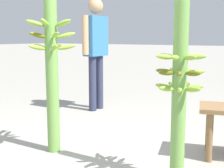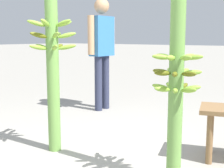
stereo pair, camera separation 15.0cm
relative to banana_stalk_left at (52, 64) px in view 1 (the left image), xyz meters
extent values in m
cylinder|color=#6B9E47|center=(0.00, 0.00, -0.06)|extent=(0.12, 0.12, 1.67)
ellipsoid|color=#84B238|center=(0.03, 0.14, 0.39)|extent=(0.08, 0.19, 0.09)
ellipsoid|color=#84B238|center=(-0.12, 0.07, 0.39)|extent=(0.18, 0.13, 0.09)
ellipsoid|color=#84B238|center=(-0.11, -0.10, 0.39)|extent=(0.17, 0.16, 0.09)
ellipsoid|color=#84B238|center=(0.06, -0.13, 0.39)|extent=(0.11, 0.19, 0.09)
ellipsoid|color=#84B238|center=(0.14, 0.01, 0.39)|extent=(0.19, 0.06, 0.09)
ellipsoid|color=#5D6216|center=(-0.03, -0.14, 0.28)|extent=(0.08, 0.19, 0.08)
ellipsoid|color=#84B238|center=(0.13, -0.07, 0.28)|extent=(0.18, 0.13, 0.08)
ellipsoid|color=#84B238|center=(0.11, 0.10, 0.28)|extent=(0.17, 0.16, 0.08)
ellipsoid|color=#84B238|center=(-0.06, 0.13, 0.28)|extent=(0.12, 0.19, 0.08)
ellipsoid|color=#84B238|center=(-0.15, -0.02, 0.28)|extent=(0.19, 0.06, 0.08)
ellipsoid|color=#84B238|center=(0.12, 0.09, 0.16)|extent=(0.17, 0.15, 0.08)
ellipsoid|color=#5D6216|center=(-0.05, 0.14, 0.16)|extent=(0.10, 0.19, 0.08)
ellipsoid|color=#84B238|center=(-0.15, 0.00, 0.16)|extent=(0.19, 0.05, 0.08)
ellipsoid|color=#84B238|center=(-0.04, -0.14, 0.16)|extent=(0.09, 0.19, 0.08)
ellipsoid|color=#84B238|center=(0.12, -0.08, 0.16)|extent=(0.18, 0.14, 0.08)
cylinder|color=#6B9E47|center=(1.30, 0.05, -0.13)|extent=(0.11, 0.11, 1.52)
ellipsoid|color=#84B238|center=(1.17, 0.07, 0.11)|extent=(0.15, 0.06, 0.05)
ellipsoid|color=#84B238|center=(1.21, -0.04, 0.11)|extent=(0.13, 0.13, 0.05)
ellipsoid|color=#84B238|center=(1.30, -0.08, 0.11)|extent=(0.05, 0.15, 0.05)
ellipsoid|color=#84B238|center=(1.40, -0.02, 0.11)|extent=(0.14, 0.11, 0.05)
ellipsoid|color=#84B238|center=(1.41, 0.08, 0.11)|extent=(0.15, 0.08, 0.05)
ellipsoid|color=#84B238|center=(1.34, 0.16, 0.11)|extent=(0.09, 0.15, 0.05)
ellipsoid|color=#5D6216|center=(1.23, 0.15, 0.11)|extent=(0.10, 0.14, 0.05)
ellipsoid|color=#84B238|center=(1.40, 0.11, 0.00)|extent=(0.14, 0.11, 0.05)
ellipsoid|color=#84B238|center=(1.31, 0.17, 0.00)|extent=(0.06, 0.15, 0.05)
ellipsoid|color=#84B238|center=(1.21, 0.13, 0.00)|extent=(0.13, 0.13, 0.05)
ellipsoid|color=#5D6216|center=(1.17, 0.03, 0.00)|extent=(0.15, 0.05, 0.05)
ellipsoid|color=#5D6216|center=(1.23, -0.06, 0.00)|extent=(0.11, 0.14, 0.05)
ellipsoid|color=#5D6216|center=(1.34, -0.07, 0.00)|extent=(0.08, 0.15, 0.05)
ellipsoid|color=#5D6216|center=(1.41, 0.01, 0.00)|extent=(0.15, 0.08, 0.05)
ellipsoid|color=#84B238|center=(1.34, -0.07, -0.12)|extent=(0.09, 0.15, 0.06)
ellipsoid|color=#84B238|center=(1.41, 0.01, -0.12)|extent=(0.15, 0.08, 0.06)
ellipsoid|color=#84B238|center=(1.40, 0.12, -0.12)|extent=(0.14, 0.11, 0.06)
ellipsoid|color=#5D6216|center=(1.30, 0.17, -0.12)|extent=(0.05, 0.15, 0.06)
ellipsoid|color=#84B238|center=(1.21, 0.13, -0.12)|extent=(0.13, 0.13, 0.06)
ellipsoid|color=#84B238|center=(1.17, 0.03, -0.12)|extent=(0.15, 0.06, 0.06)
ellipsoid|color=#84B238|center=(1.23, -0.06, -0.12)|extent=(0.11, 0.14, 0.06)
cylinder|color=#2D334C|center=(-0.71, 1.82, -0.46)|extent=(0.12, 0.12, 0.86)
cylinder|color=#2D334C|center=(-0.72, 1.63, -0.46)|extent=(0.12, 0.12, 0.86)
cube|color=#3372B2|center=(-0.72, 1.73, 0.27)|extent=(0.19, 0.42, 0.61)
cylinder|color=tan|center=(-0.71, 1.99, 0.29)|extent=(0.10, 0.10, 0.58)
cylinder|color=tan|center=(-0.72, 1.47, 0.29)|extent=(0.10, 0.10, 0.58)
sphere|color=tan|center=(-0.72, 1.73, 0.73)|extent=(0.23, 0.23, 0.23)
cylinder|color=olive|center=(1.31, 0.86, -0.66)|extent=(0.06, 0.06, 0.46)
cylinder|color=olive|center=(1.40, 0.58, -0.66)|extent=(0.06, 0.06, 0.46)
camera|label=1|loc=(2.15, -2.23, 0.26)|focal=50.00mm
camera|label=2|loc=(2.28, -2.15, 0.26)|focal=50.00mm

